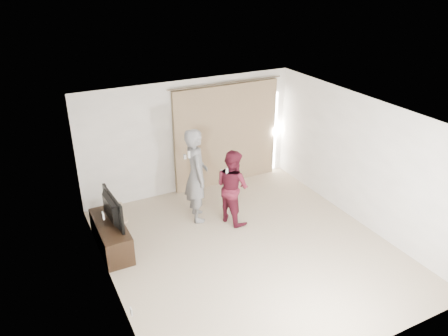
{
  "coord_description": "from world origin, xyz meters",
  "views": [
    {
      "loc": [
        -3.47,
        -5.78,
        4.85
      ],
      "look_at": [
        0.08,
        1.2,
        1.15
      ],
      "focal_mm": 35.0,
      "sensor_mm": 36.0,
      "label": 1
    }
  ],
  "objects_px": {
    "person_man": "(196,175)",
    "person_woman": "(232,187)",
    "tv": "(108,210)",
    "tv_console": "(111,236)"
  },
  "relations": [
    {
      "from": "person_man",
      "to": "person_woman",
      "type": "xyz_separation_m",
      "value": [
        0.6,
        -0.42,
        -0.2
      ]
    },
    {
      "from": "tv",
      "to": "person_woman",
      "type": "xyz_separation_m",
      "value": [
        2.46,
        -0.14,
        -0.05
      ]
    },
    {
      "from": "tv",
      "to": "person_man",
      "type": "bearing_deg",
      "value": -85.37
    },
    {
      "from": "tv_console",
      "to": "person_man",
      "type": "distance_m",
      "value": 2.01
    },
    {
      "from": "person_man",
      "to": "tv_console",
      "type": "bearing_deg",
      "value": -171.45
    },
    {
      "from": "tv_console",
      "to": "person_woman",
      "type": "xyz_separation_m",
      "value": [
        2.46,
        -0.14,
        0.51
      ]
    },
    {
      "from": "tv",
      "to": "tv_console",
      "type": "bearing_deg",
      "value": -0.0
    },
    {
      "from": "person_woman",
      "to": "tv_console",
      "type": "bearing_deg",
      "value": 176.63
    },
    {
      "from": "tv_console",
      "to": "person_woman",
      "type": "height_order",
      "value": "person_woman"
    },
    {
      "from": "tv",
      "to": "person_man",
      "type": "height_order",
      "value": "person_man"
    }
  ]
}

